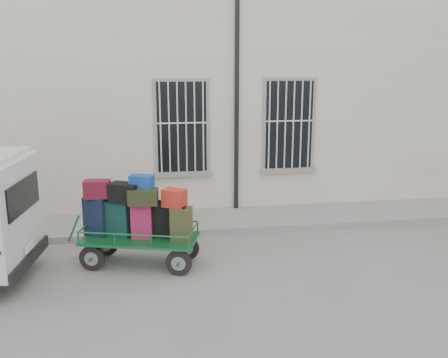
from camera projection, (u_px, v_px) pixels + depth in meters
name	position (u px, v px, depth m)	size (l,w,h in m)	color
ground	(215.00, 260.00, 9.91)	(80.00, 80.00, 0.00)	slate
building	(189.00, 90.00, 14.48)	(24.00, 5.15, 6.00)	beige
sidewalk	(203.00, 221.00, 12.00)	(24.00, 1.70, 0.15)	gray
luggage_cart	(137.00, 219.00, 9.45)	(2.58, 1.54, 1.78)	black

